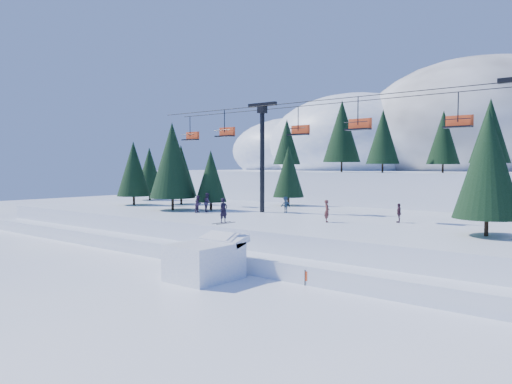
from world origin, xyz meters
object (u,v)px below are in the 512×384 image
Objects in this scene: jump_kicker at (206,260)px; chairlift at (357,136)px; banner_near at (328,279)px; banner_far at (444,290)px.

jump_kicker is 17.62m from chairlift.
banner_near is 6.10m from banner_far.
jump_kicker is 7.47m from banner_near.
jump_kicker is 0.11× the size of chairlift.
banner_near and banner_far have the same top height.
banner_near is at bearing -68.34° from chairlift.
banner_near is (5.08, -12.79, -8.78)m from chairlift.
jump_kicker is 1.72× the size of banner_far.
jump_kicker is 13.53m from banner_far.
banner_far is at bearing 18.05° from jump_kicker.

